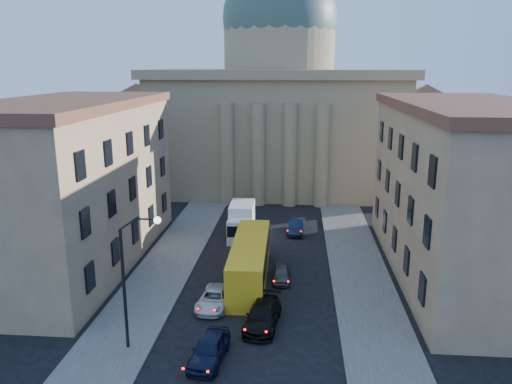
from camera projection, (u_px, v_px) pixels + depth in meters
sidewalk_left at (156, 281)px, 41.34m from camera, size 5.00×60.00×0.15m
sidewalk_right at (364, 289)px, 39.96m from camera, size 5.00×60.00×0.15m
church at (278, 105)px, 73.98m from camera, size 68.02×28.76×36.60m
building_left at (71, 182)px, 44.10m from camera, size 11.60×26.60×14.70m
building_right at (466, 190)px, 41.35m from camera, size 11.60×26.60×14.70m
street_lamp at (131, 272)px, 30.28m from camera, size 2.62×0.44×8.83m
car_left_near at (209, 349)px, 30.20m from camera, size 2.33×4.74×1.56m
car_left_mid at (214, 299)px, 37.03m from camera, size 2.55×4.83×1.30m
car_right_mid at (263, 315)px, 34.29m from camera, size 2.68×5.43×1.52m
car_right_far at (281, 273)px, 41.60m from camera, size 1.55×3.66×1.23m
car_right_distant at (297, 226)px, 53.56m from camera, size 1.98×4.64×1.49m
city_bus at (250, 260)px, 41.26m from camera, size 3.03×12.20×3.42m
box_truck at (241, 222)px, 52.20m from camera, size 2.51×6.17×3.37m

